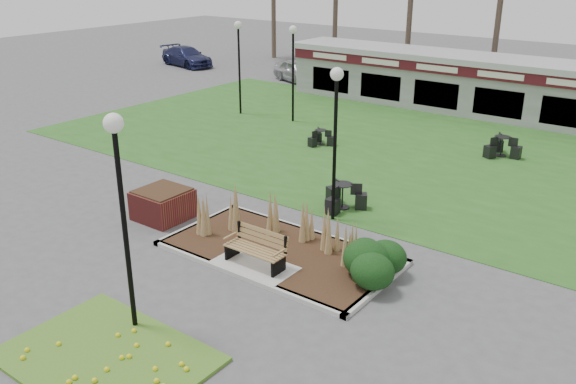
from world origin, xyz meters
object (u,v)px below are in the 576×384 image
Objects in this scene: bistro_set_c at (501,149)px; car_silver at (298,71)px; car_black at (336,70)px; lamp_post_near_right at (336,111)px; car_blue at (187,56)px; brick_planter at (163,204)px; food_pavilion at (509,88)px; lamp_post_mid_left at (239,47)px; lamp_post_far_left at (293,53)px; bistro_set_b at (320,140)px; lamp_post_near_left at (119,177)px; bistro_set_a at (342,200)px; park_bench at (257,248)px.

car_silver is at bearing 154.35° from bistro_set_c.
car_black is at bearing 145.65° from bistro_set_c.
lamp_post_near_right is 29.21m from car_blue.
brick_planter is at bearing -144.54° from lamp_post_near_right.
lamp_post_near_right reaches higher than brick_planter.
lamp_post_near_right is at bearing -90.37° from food_pavilion.
lamp_post_mid_left is at bearing 142.72° from lamp_post_near_right.
lamp_post_far_left reaches higher than car_silver.
bistro_set_c is at bearing 24.50° from bistro_set_b.
brick_planter is 6.05m from lamp_post_near_right.
bistro_set_b is at bearing 107.62° from lamp_post_near_left.
food_pavilion is at bearing 76.94° from brick_planter.
bistro_set_b is at bearing -107.63° from car_blue.
lamp_post_near_left reaches higher than bistro_set_b.
bistro_set_a is at bearing -91.33° from food_pavilion.
lamp_post_far_left is at bearing 134.63° from bistro_set_a.
food_pavilion is 5.35× the size of lamp_post_far_left.
car_blue reaches higher than brick_planter.
brick_planter is at bearing -72.61° from lamp_post_far_left.
lamp_post_mid_left is 7.40m from bistro_set_b.
lamp_post_near_left is 4.07× the size of bistro_set_b.
lamp_post_mid_left is (-6.80, 11.51, 2.91)m from brick_planter.
lamp_post_mid_left is at bearing 145.32° from bistro_set_a.
lamp_post_near_right is 3.29m from bistro_set_a.
brick_planter reaches higher than bistro_set_a.
car_blue is (-15.62, 8.13, -2.66)m from lamp_post_far_left.
lamp_post_mid_left reaches higher than car_blue.
park_bench is at bearing 83.68° from lamp_post_near_left.
food_pavilion is 6.85m from bistro_set_c.
brick_planter is 0.32× the size of lamp_post_mid_left.
car_blue is at bearing 152.51° from lamp_post_far_left.
lamp_post_mid_left reaches higher than bistro_set_b.
lamp_post_mid_left reaches higher than lamp_post_far_left.
lamp_post_near_left is at bearing -56.04° from lamp_post_mid_left.
lamp_post_mid_left is (-11.20, -7.45, 1.91)m from food_pavilion.
lamp_post_far_left is 11.43m from car_black.
food_pavilion is 13.74m from car_silver.
car_black is at bearing 118.06° from park_bench.
brick_planter is 19.49m from food_pavilion.
lamp_post_mid_left reaches higher than car_silver.
car_blue is (-23.32, 24.50, -2.86)m from lamp_post_near_left.
lamp_post_mid_left is 13.55m from bistro_set_a.
bistro_set_a is (-0.35, 4.75, -0.29)m from park_bench.
bistro_set_b is (-4.42, 13.91, -3.31)m from lamp_post_near_left.
lamp_post_mid_left is at bearing 120.57° from brick_planter.
food_pavilion reaches higher than car_black.
car_black is (-11.88, 18.18, 0.34)m from bistro_set_a.
car_silver is (-2.48, 8.49, -2.69)m from lamp_post_mid_left.
lamp_post_far_left is (3.08, 0.36, -0.03)m from lamp_post_mid_left.
car_blue is at bearing 145.90° from lamp_post_mid_left.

